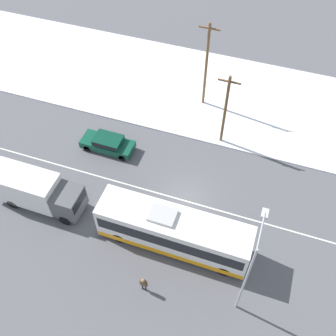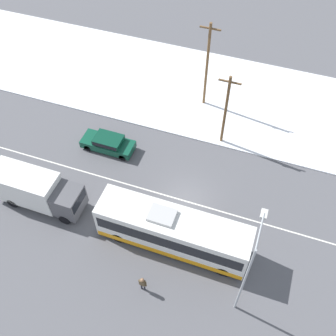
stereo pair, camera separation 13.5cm
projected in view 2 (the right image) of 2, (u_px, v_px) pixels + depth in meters
name	position (u px, v px, depth m)	size (l,w,h in m)	color
ground_plane	(185.00, 201.00, 30.91)	(120.00, 120.00, 0.00)	#56565B
snow_lot	(226.00, 97.00, 38.57)	(80.00, 12.96, 0.12)	white
lane_marking_center	(185.00, 201.00, 30.91)	(60.00, 0.12, 0.00)	silver
city_bus	(173.00, 231.00, 27.29)	(10.77, 2.57, 3.48)	white
box_truck	(36.00, 189.00, 29.51)	(7.01, 2.30, 3.12)	silver
sedan_car	(108.00, 143.00, 33.79)	(4.58, 1.80, 1.38)	#0F4733
pedestrian_at_stop	(143.00, 283.00, 25.69)	(0.57, 0.25, 1.58)	#23232D
streetlamp	(248.00, 267.00, 22.08)	(0.36, 2.75, 7.99)	#9EA3A8
utility_pole_roadside	(226.00, 110.00, 32.02)	(1.80, 0.24, 7.12)	brown
utility_pole_snowlot	(207.00, 65.00, 34.59)	(1.80, 0.24, 8.54)	brown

